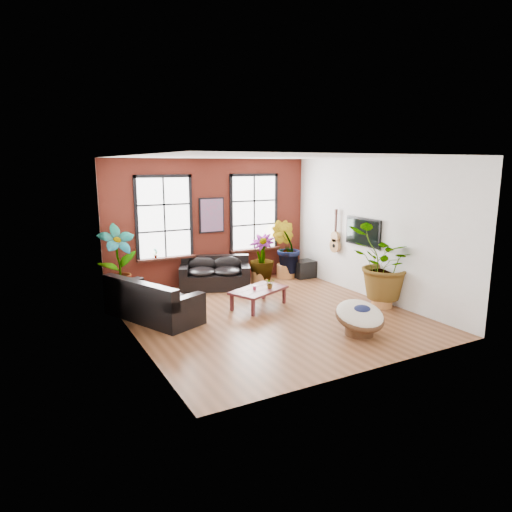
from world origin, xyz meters
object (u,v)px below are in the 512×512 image
Objects in this scene: sofa_left at (151,301)px; papasan_chair at (360,317)px; coffee_table at (259,291)px; sofa_back at (215,274)px.

sofa_left is 4.46m from papasan_chair.
papasan_chair is at bearing -154.17° from sofa_left.
sofa_left is at bearing 147.21° from papasan_chair.
coffee_table is at bearing -121.64° from sofa_left.
sofa_left is 2.51m from coffee_table.
coffee_table is at bearing 117.20° from papasan_chair.
sofa_left is at bearing 148.23° from coffee_table.
sofa_back is 2.84m from sofa_left.
coffee_table is 2.70m from papasan_chair.
sofa_left reaches higher than papasan_chair.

